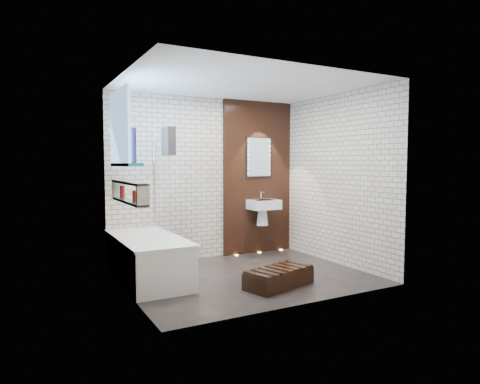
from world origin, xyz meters
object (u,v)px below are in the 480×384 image
bath_screen (163,182)px  walnut_step (279,278)px  bathtub (148,258)px  led_mirror (259,157)px  washbasin (263,208)px

bath_screen → walnut_step: bath_screen is taller
bathtub → led_mirror: led_mirror is taller
led_mirror → washbasin: bearing=-90.0°
bathtub → led_mirror: bearing=19.8°
bathtub → bath_screen: bearing=51.1°
led_mirror → walnut_step: 2.54m
bathtub → walnut_step: bearing=-37.7°
walnut_step → bath_screen: bearing=124.2°
bath_screen → bathtub: bearing=-128.9°
washbasin → led_mirror: size_ratio=0.83×
bath_screen → walnut_step: (1.02, -1.50, -1.18)m
washbasin → walnut_step: 1.99m
bath_screen → led_mirror: led_mirror is taller
washbasin → led_mirror: bearing=90.0°
walnut_step → washbasin: bearing=64.5°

